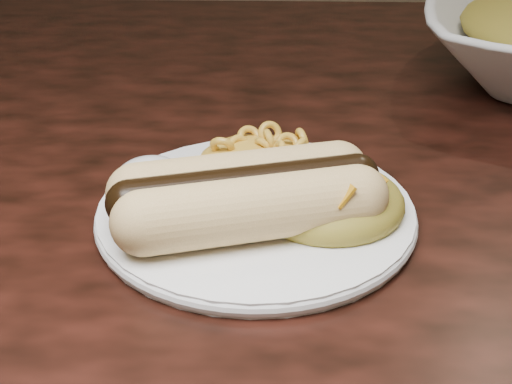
{
  "coord_description": "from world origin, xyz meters",
  "views": [
    {
      "loc": [
        0.13,
        -0.54,
        1.0
      ],
      "look_at": [
        0.11,
        -0.13,
        0.77
      ],
      "focal_mm": 50.0,
      "sensor_mm": 36.0,
      "label": 1
    }
  ],
  "objects": [
    {
      "name": "table",
      "position": [
        0.0,
        0.0,
        0.66
      ],
      "size": [
        1.6,
        0.9,
        0.75
      ],
      "color": "black",
      "rests_on": "floor"
    },
    {
      "name": "plate",
      "position": [
        0.11,
        -0.13,
        0.76
      ],
      "size": [
        0.24,
        0.24,
        0.01
      ],
      "primitive_type": "cylinder",
      "rotation": [
        0.0,
        0.0,
        0.12
      ],
      "color": "white",
      "rests_on": "table"
    },
    {
      "name": "hotdog",
      "position": [
        0.11,
        -0.15,
        0.78
      ],
      "size": [
        0.15,
        0.11,
        0.04
      ],
      "rotation": [
        0.0,
        0.0,
        0.27
      ],
      "color": "#FFD193",
      "rests_on": "plate"
    },
    {
      "name": "mac_and_cheese",
      "position": [
        0.11,
        -0.07,
        0.78
      ],
      "size": [
        0.1,
        0.09,
        0.03
      ],
      "primitive_type": "ellipsoid",
      "rotation": [
        0.0,
        0.0,
        -0.16
      ],
      "color": "gold",
      "rests_on": "plate"
    },
    {
      "name": "sour_cream",
      "position": [
        0.04,
        -0.11,
        0.78
      ],
      "size": [
        0.07,
        0.07,
        0.03
      ],
      "primitive_type": "ellipsoid",
      "rotation": [
        0.0,
        0.0,
        -0.36
      ],
      "color": "white",
      "rests_on": "plate"
    },
    {
      "name": "taco_salad",
      "position": [
        0.16,
        -0.13,
        0.78
      ],
      "size": [
        0.1,
        0.1,
        0.04
      ],
      "rotation": [
        0.0,
        0.0,
        0.09
      ],
      "color": "#C48028",
      "rests_on": "plate"
    }
  ]
}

